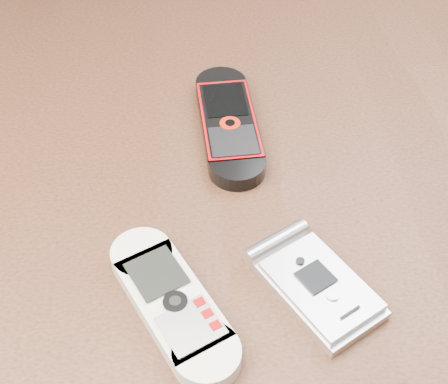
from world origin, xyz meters
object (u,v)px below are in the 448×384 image
(nokia_white, at_px, (172,302))
(nokia_black_red, at_px, (228,123))
(motorola_razr, at_px, (317,285))
(table, at_px, (219,274))

(nokia_white, relative_size, nokia_black_red, 0.88)
(nokia_black_red, distance_m, motorola_razr, 0.20)
(nokia_white, bearing_deg, nokia_black_red, 46.94)
(nokia_white, distance_m, nokia_black_red, 0.21)
(nokia_white, relative_size, motorola_razr, 1.35)
(nokia_white, bearing_deg, motorola_razr, -23.43)
(table, height_order, nokia_white, nokia_white)
(nokia_black_red, relative_size, motorola_razr, 1.53)
(nokia_white, bearing_deg, table, 42.00)
(motorola_razr, bearing_deg, table, 93.63)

